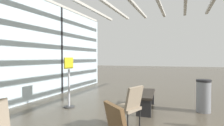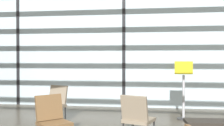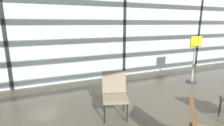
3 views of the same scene
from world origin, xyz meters
name	(u,v)px [view 2 (image 2 of 3)]	position (x,y,z in m)	size (l,w,h in m)	color
glass_curtain_wall	(124,52)	(0.00, 5.20, 1.73)	(14.00, 0.08, 3.46)	silver
window_mullion_0	(19,52)	(-3.50, 5.20, 1.73)	(0.10, 0.12, 3.46)	black
window_mullion_1	(124,52)	(0.00, 5.20, 1.73)	(0.10, 0.12, 3.46)	black
parked_airplane	(157,46)	(1.18, 10.81, 2.14)	(13.13, 4.29, 4.29)	silver
lounge_chair_2	(137,116)	(0.57, 1.57, 0.49)	(0.63, 0.66, 0.87)	#7F705B
lounge_chair_3	(55,102)	(-1.40, 2.83, 0.49)	(0.62, 0.65, 0.87)	#7F705B
lounge_chair_4	(52,117)	(-0.87, 1.24, 0.49)	(0.71, 0.71, 0.87)	brown
info_sign	(184,92)	(1.63, 3.65, 0.68)	(0.44, 0.32, 1.44)	#333333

